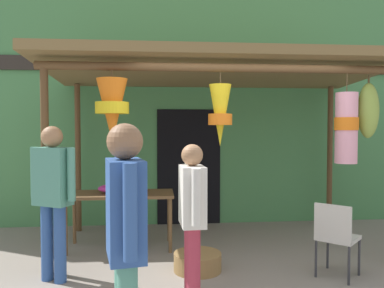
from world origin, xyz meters
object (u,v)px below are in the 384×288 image
(flower_heap_on_table, at_px, (122,188))
(folding_chair, at_px, (336,234))
(customer_foreground, at_px, (192,211))
(shopper_by_bananas, at_px, (125,232))
(wicker_basket_by_table, at_px, (198,262))
(vendor_in_orange, at_px, (53,190))
(display_table, at_px, (120,199))

(flower_heap_on_table, xyz_separation_m, folding_chair, (2.46, -1.35, -0.34))
(flower_heap_on_table, bearing_deg, folding_chair, -28.74)
(customer_foreground, distance_m, shopper_by_bananas, 1.29)
(wicker_basket_by_table, height_order, vendor_in_orange, vendor_in_orange)
(folding_chair, relative_size, vendor_in_orange, 0.50)
(folding_chair, bearing_deg, flower_heap_on_table, 151.26)
(display_table, relative_size, shopper_by_bananas, 0.86)
(display_table, distance_m, flower_heap_on_table, 0.15)
(flower_heap_on_table, distance_m, vendor_in_orange, 1.32)
(display_table, bearing_deg, shopper_by_bananas, -84.13)
(folding_chair, distance_m, vendor_in_orange, 3.15)
(flower_heap_on_table, relative_size, vendor_in_orange, 0.38)
(shopper_by_bananas, bearing_deg, vendor_in_orange, 116.79)
(customer_foreground, xyz_separation_m, shopper_by_bananas, (-0.54, -1.17, 0.12))
(folding_chair, height_order, customer_foreground, customer_foreground)
(vendor_in_orange, relative_size, customer_foreground, 1.11)
(display_table, xyz_separation_m, folding_chair, (2.48, -1.34, -0.19))
(display_table, relative_size, flower_heap_on_table, 2.30)
(flower_heap_on_table, height_order, shopper_by_bananas, shopper_by_bananas)
(flower_heap_on_table, xyz_separation_m, customer_foreground, (0.82, -1.81, 0.05))
(customer_foreground, bearing_deg, flower_heap_on_table, 114.33)
(flower_heap_on_table, height_order, folding_chair, flower_heap_on_table)
(flower_heap_on_table, distance_m, wicker_basket_by_table, 1.56)
(flower_heap_on_table, xyz_separation_m, shopper_by_bananas, (0.28, -2.98, 0.17))
(folding_chair, relative_size, customer_foreground, 0.55)
(wicker_basket_by_table, bearing_deg, vendor_in_orange, -174.21)
(flower_heap_on_table, distance_m, folding_chair, 2.83)
(display_table, height_order, flower_heap_on_table, flower_heap_on_table)
(vendor_in_orange, xyz_separation_m, shopper_by_bananas, (0.92, -1.83, 0.00))
(folding_chair, bearing_deg, customer_foreground, -164.34)
(flower_heap_on_table, height_order, customer_foreground, customer_foreground)
(folding_chair, xyz_separation_m, customer_foreground, (-1.64, -0.46, 0.39))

